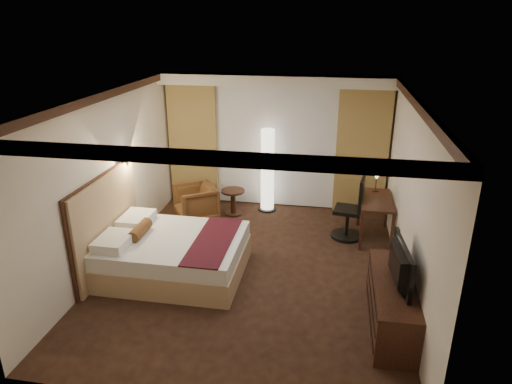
% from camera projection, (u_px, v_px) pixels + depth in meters
% --- Properties ---
extents(floor, '(4.50, 5.50, 0.01)m').
position_uv_depth(floor, '(252.00, 269.00, 7.18)').
color(floor, black).
rests_on(floor, ground).
extents(ceiling, '(4.50, 5.50, 0.01)m').
position_uv_depth(ceiling, '(251.00, 96.00, 6.20)').
color(ceiling, white).
rests_on(ceiling, back_wall).
extents(back_wall, '(4.50, 0.02, 2.70)m').
position_uv_depth(back_wall, '(276.00, 142.00, 9.22)').
color(back_wall, white).
rests_on(back_wall, floor).
extents(left_wall, '(0.02, 5.50, 2.70)m').
position_uv_depth(left_wall, '(109.00, 180.00, 7.06)').
color(left_wall, white).
rests_on(left_wall, floor).
extents(right_wall, '(0.02, 5.50, 2.70)m').
position_uv_depth(right_wall, '(410.00, 199.00, 6.33)').
color(right_wall, white).
rests_on(right_wall, floor).
extents(crown_molding, '(4.50, 5.50, 0.12)m').
position_uv_depth(crown_molding, '(251.00, 101.00, 6.23)').
color(crown_molding, black).
rests_on(crown_molding, ceiling).
extents(soffit, '(4.50, 0.50, 0.20)m').
position_uv_depth(soffit, '(275.00, 80.00, 8.54)').
color(soffit, white).
rests_on(soffit, ceiling).
extents(curtain_sheer, '(2.48, 0.04, 2.45)m').
position_uv_depth(curtain_sheer, '(276.00, 147.00, 9.18)').
color(curtain_sheer, silver).
rests_on(curtain_sheer, back_wall).
extents(curtain_left_drape, '(1.00, 0.14, 2.45)m').
position_uv_depth(curtain_left_drape, '(194.00, 144.00, 9.40)').
color(curtain_left_drape, '#A2864A').
rests_on(curtain_left_drape, back_wall).
extents(curtain_right_drape, '(1.00, 0.14, 2.45)m').
position_uv_depth(curtain_right_drape, '(362.00, 152.00, 8.85)').
color(curtain_right_drape, '#A2864A').
rests_on(curtain_right_drape, back_wall).
extents(wall_sconce, '(0.24, 0.24, 0.24)m').
position_uv_depth(wall_sconce, '(131.00, 154.00, 7.41)').
color(wall_sconce, white).
rests_on(wall_sconce, left_wall).
extents(bed, '(2.09, 1.63, 0.61)m').
position_uv_depth(bed, '(174.00, 255.00, 6.98)').
color(bed, white).
rests_on(bed, floor).
extents(headboard, '(0.12, 1.93, 1.50)m').
position_uv_depth(headboard, '(107.00, 223.00, 6.99)').
color(headboard, tan).
rests_on(headboard, floor).
extents(armchair, '(0.97, 0.99, 0.75)m').
position_uv_depth(armchair, '(196.00, 201.00, 8.83)').
color(armchair, '#553419').
rests_on(armchair, floor).
extents(side_table, '(0.47, 0.47, 0.52)m').
position_uv_depth(side_table, '(233.00, 202.00, 9.08)').
color(side_table, black).
rests_on(side_table, floor).
extents(floor_lamp, '(0.36, 0.36, 1.70)m').
position_uv_depth(floor_lamp, '(268.00, 170.00, 9.08)').
color(floor_lamp, white).
rests_on(floor_lamp, floor).
extents(desk, '(0.55, 1.10, 0.75)m').
position_uv_depth(desk, '(375.00, 219.00, 8.06)').
color(desk, black).
rests_on(desk, floor).
extents(desk_lamp, '(0.18, 0.18, 0.34)m').
position_uv_depth(desk_lamp, '(376.00, 182.00, 8.23)').
color(desk_lamp, '#FFD899').
rests_on(desk_lamp, desk).
extents(office_chair, '(0.63, 0.63, 1.14)m').
position_uv_depth(office_chair, '(348.00, 208.00, 8.02)').
color(office_chair, black).
rests_on(office_chair, floor).
extents(dresser, '(0.50, 1.66, 0.64)m').
position_uv_depth(dresser, '(391.00, 304.00, 5.77)').
color(dresser, black).
rests_on(dresser, floor).
extents(television, '(0.65, 1.03, 0.13)m').
position_uv_depth(television, '(394.00, 262.00, 5.56)').
color(television, black).
rests_on(television, dresser).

